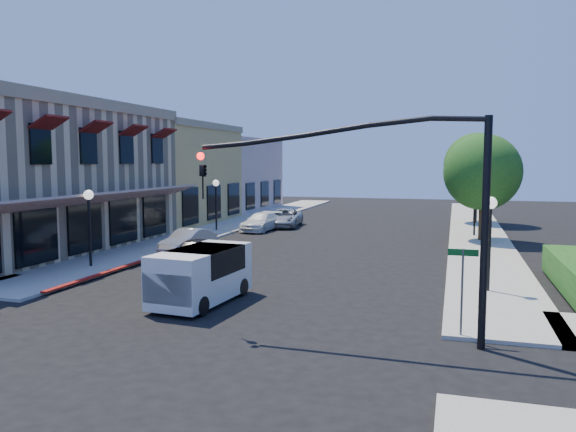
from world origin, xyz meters
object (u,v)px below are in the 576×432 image
(lamppost_right_far, at_px, (475,194))
(parked_car_a, at_px, (193,250))
(parked_car_b, at_px, (188,241))
(white_van, at_px, (201,272))
(signal_mast_arm, at_px, (400,190))
(lamppost_left_far, at_px, (216,192))
(street_tree_b, at_px, (477,165))
(lamppost_left_near, at_px, (89,208))
(parked_car_c, at_px, (261,222))
(parked_car_d, at_px, (284,218))
(street_name_sign, at_px, (462,278))
(street_tree_a, at_px, (483,172))
(lamppost_right_near, at_px, (490,220))

(lamppost_right_far, relative_size, parked_car_a, 1.08)
(parked_car_b, bearing_deg, lamppost_right_far, 42.52)
(lamppost_right_far, xyz_separation_m, white_van, (-9.50, -20.27, -1.65))
(white_van, bearing_deg, signal_mast_arm, -18.03)
(lamppost_left_far, xyz_separation_m, lamppost_right_far, (17.00, 2.00, 0.00))
(street_tree_b, distance_m, lamppost_right_far, 8.21)
(lamppost_left_near, relative_size, parked_car_c, 0.83)
(street_tree_b, height_order, parked_car_d, street_tree_b)
(parked_car_b, bearing_deg, street_name_sign, -32.54)
(street_tree_a, distance_m, street_name_sign, 20.00)
(street_tree_a, distance_m, lamppost_left_far, 17.36)
(street_tree_a, height_order, lamppost_right_far, street_tree_a)
(lamppost_right_far, xyz_separation_m, parked_car_d, (-13.30, 2.00, -2.08))
(parked_car_a, bearing_deg, lamppost_right_near, -14.10)
(lamppost_right_near, bearing_deg, street_tree_b, 89.28)
(parked_car_c, distance_m, parked_car_d, 2.91)
(parked_car_a, relative_size, parked_car_d, 0.70)
(street_tree_a, bearing_deg, parked_car_a, -140.67)
(parked_car_a, bearing_deg, parked_car_c, 91.98)
(lamppost_right_near, height_order, parked_car_a, lamppost_right_near)
(white_van, height_order, parked_car_b, white_van)
(lamppost_right_near, xyz_separation_m, parked_car_d, (-13.30, 18.00, -2.08))
(signal_mast_arm, height_order, parked_car_d, signal_mast_arm)
(white_van, distance_m, parked_car_c, 20.04)
(street_tree_a, bearing_deg, lamppost_right_far, 98.53)
(lamppost_left_far, bearing_deg, lamppost_left_near, -90.00)
(signal_mast_arm, distance_m, lamppost_left_far, 25.07)
(parked_car_a, relative_size, parked_car_c, 0.77)
(lamppost_left_far, distance_m, lamppost_right_far, 17.12)
(street_tree_a, xyz_separation_m, lamppost_left_near, (-17.30, -14.00, -1.46))
(lamppost_left_near, xyz_separation_m, parked_car_a, (3.70, 2.86, -2.17))
(street_tree_a, xyz_separation_m, lamppost_right_near, (-0.30, -14.00, -1.46))
(street_tree_a, xyz_separation_m, lamppost_left_far, (-17.30, 0.00, -1.46))
(street_name_sign, xyz_separation_m, parked_car_d, (-12.30, 23.80, -1.04))
(lamppost_left_near, bearing_deg, lamppost_right_far, 43.26)
(signal_mast_arm, bearing_deg, lamppost_left_far, 125.00)
(lamppost_right_far, bearing_deg, lamppost_left_near, -136.74)
(parked_car_b, bearing_deg, parked_car_c, 93.01)
(street_name_sign, height_order, parked_car_c, street_name_sign)
(street_name_sign, xyz_separation_m, parked_car_b, (-13.70, 10.95, -1.06))
(lamppost_right_far, xyz_separation_m, parked_car_b, (-14.70, -10.85, -2.10))
(parked_car_a, height_order, parked_car_b, parked_car_b)
(lamppost_right_near, bearing_deg, white_van, -155.80)
(parked_car_a, bearing_deg, street_tree_b, 55.27)
(street_tree_b, bearing_deg, parked_car_d, -156.19)
(lamppost_left_near, bearing_deg, signal_mast_arm, -24.37)
(lamppost_left_near, distance_m, white_van, 8.78)
(street_tree_a, distance_m, lamppost_left_near, 22.30)
(lamppost_right_far, height_order, parked_car_a, lamppost_right_far)
(signal_mast_arm, height_order, white_van, signal_mast_arm)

